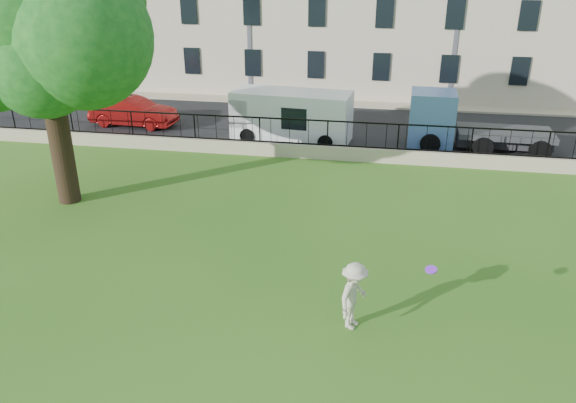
% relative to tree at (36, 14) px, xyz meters
% --- Properties ---
extents(ground, '(120.00, 120.00, 0.00)m').
position_rel_tree_xyz_m(ground, '(8.79, -5.81, -6.48)').
color(ground, '#2F6217').
rests_on(ground, ground).
extents(retaining_wall, '(50.00, 0.40, 0.60)m').
position_rel_tree_xyz_m(retaining_wall, '(8.79, 6.19, -6.18)').
color(retaining_wall, tan).
rests_on(retaining_wall, ground).
extents(iron_railing, '(50.00, 0.05, 1.13)m').
position_rel_tree_xyz_m(iron_railing, '(8.79, 6.19, -5.32)').
color(iron_railing, black).
rests_on(iron_railing, retaining_wall).
extents(street, '(60.00, 9.00, 0.01)m').
position_rel_tree_xyz_m(street, '(8.79, 10.89, -6.47)').
color(street, black).
rests_on(street, ground).
extents(sidewalk, '(60.00, 1.40, 0.12)m').
position_rel_tree_xyz_m(sidewalk, '(8.79, 16.09, -6.42)').
color(sidewalk, tan).
rests_on(sidewalk, ground).
extents(tree, '(7.96, 6.16, 9.79)m').
position_rel_tree_xyz_m(tree, '(0.00, 0.00, 0.00)').
color(tree, black).
rests_on(tree, ground).
extents(man, '(1.00, 1.26, 1.71)m').
position_rel_tree_xyz_m(man, '(10.79, -5.83, -5.62)').
color(man, beige).
rests_on(man, ground).
extents(frisbee, '(0.32, 0.31, 0.12)m').
position_rel_tree_xyz_m(frisbee, '(12.49, -5.62, -4.86)').
color(frisbee, '#8929EB').
extents(red_sedan, '(4.57, 1.83, 1.48)m').
position_rel_tree_xyz_m(red_sedan, '(-1.72, 9.59, -5.74)').
color(red_sedan, '#A11413').
rests_on(red_sedan, street).
extents(white_van, '(5.75, 2.71, 2.34)m').
position_rel_tree_xyz_m(white_van, '(6.79, 8.66, -5.31)').
color(white_van, white).
rests_on(white_van, street).
extents(blue_truck, '(6.19, 2.37, 2.57)m').
position_rel_tree_xyz_m(blue_truck, '(15.36, 8.71, -5.19)').
color(blue_truck, '#5077BB').
rests_on(blue_truck, street).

